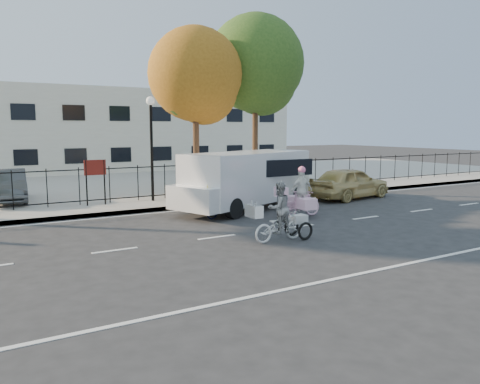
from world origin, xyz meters
TOP-DOWN VIEW (x-y plane):
  - ground at (0.00, 0.00)m, footprint 120.00×120.00m
  - road_markings at (0.00, 0.00)m, footprint 60.00×9.52m
  - curb at (0.00, 5.05)m, footprint 60.00×0.10m
  - sidewalk at (0.00, 6.10)m, footprint 60.00×2.20m
  - parking_lot at (0.00, 15.00)m, footprint 60.00×15.60m
  - iron_fence at (0.00, 7.20)m, footprint 58.00×0.06m
  - building at (0.00, 25.00)m, footprint 34.00×10.00m
  - lamppost at (0.50, 6.80)m, footprint 0.36×0.36m
  - street_sign at (-1.85, 6.80)m, footprint 0.85×0.06m
  - zebra_trike at (1.33, -1.28)m, footprint 1.95×0.74m
  - unicorn_bike at (4.11, 1.34)m, footprint 1.83×1.27m
  - bull_bike at (1.61, 2.68)m, footprint 1.92×1.36m
  - white_van at (3.28, 3.83)m, footprint 6.86×4.07m
  - gold_sedan at (8.80, 3.80)m, footprint 4.47×2.36m
  - lot_car_c at (-4.79, 9.60)m, footprint 1.68×4.13m
  - lot_car_d at (5.89, 9.54)m, footprint 2.62×3.93m
  - tree_mid at (2.91, 7.36)m, footprint 4.16×4.16m
  - tree_east at (6.48, 8.05)m, footprint 4.76×4.76m

SIDE VIEW (x-z plane):
  - ground at x=0.00m, z-range 0.00..0.00m
  - road_markings at x=0.00m, z-range 0.00..0.01m
  - curb at x=0.00m, z-range 0.00..0.15m
  - sidewalk at x=0.00m, z-range 0.00..0.15m
  - parking_lot at x=0.00m, z-range 0.00..0.15m
  - zebra_trike at x=1.33m, z-range -0.19..1.49m
  - unicorn_bike at x=4.11m, z-range -0.24..1.60m
  - bull_bike at x=1.61m, z-range -0.17..1.56m
  - gold_sedan at x=8.80m, z-range 0.00..1.45m
  - lot_car_d at x=5.89m, z-range 0.15..1.39m
  - lot_car_c at x=-4.79m, z-range 0.15..1.48m
  - iron_fence at x=0.00m, z-range 0.15..1.65m
  - white_van at x=3.28m, z-range 0.12..2.37m
  - street_sign at x=-1.85m, z-range 0.52..2.32m
  - building at x=0.00m, z-range 0.00..6.00m
  - lamppost at x=0.50m, z-range 0.95..5.28m
  - tree_mid at x=2.91m, z-range 1.53..9.16m
  - tree_east at x=6.48m, z-range 1.75..10.48m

